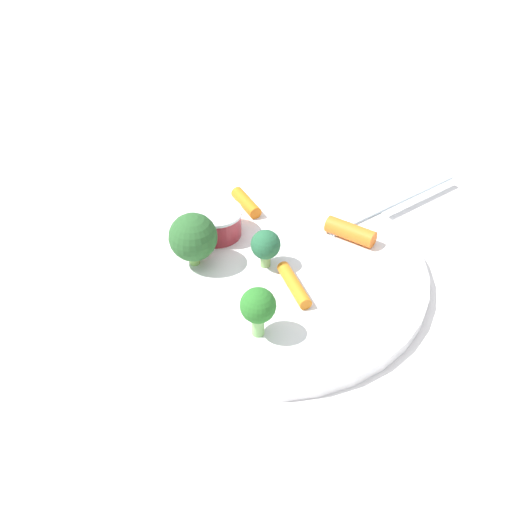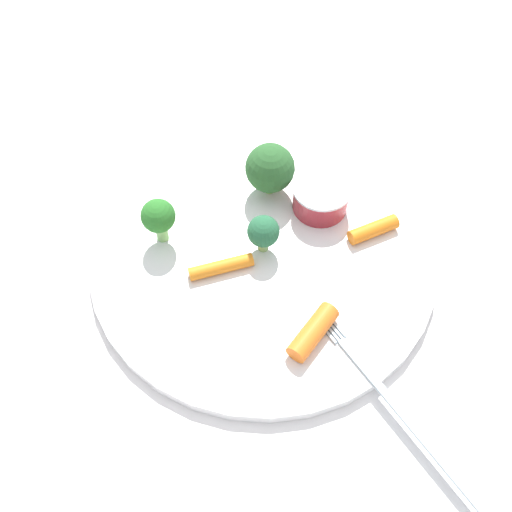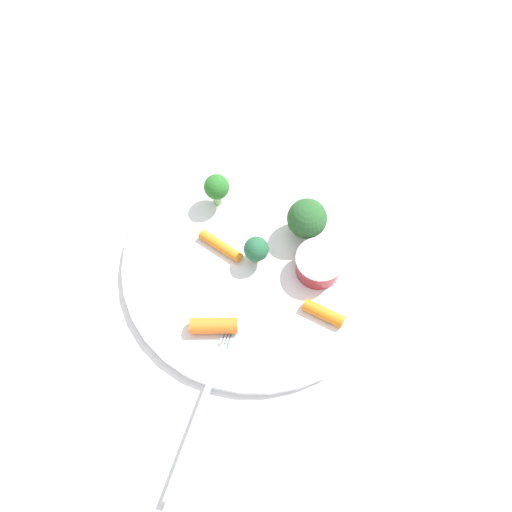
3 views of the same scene
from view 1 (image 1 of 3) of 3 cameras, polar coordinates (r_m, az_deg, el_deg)
ground_plane at (r=0.62m, az=0.86°, el=-1.72°), size 2.40×2.40×0.00m
plate at (r=0.61m, az=0.86°, el=-1.29°), size 0.32×0.32×0.01m
sauce_cup at (r=0.64m, az=-3.70°, el=3.13°), size 0.06×0.06×0.03m
broccoli_floret_0 at (r=0.60m, az=0.81°, el=1.17°), size 0.03×0.03×0.04m
broccoli_floret_1 at (r=0.60m, az=-5.82°, el=1.72°), size 0.05×0.05×0.06m
broccoli_floret_2 at (r=0.52m, az=0.19°, el=-4.71°), size 0.03×0.03×0.05m
carrot_stick_0 at (r=0.58m, az=3.52°, el=-2.67°), size 0.02×0.06×0.01m
carrot_stick_1 at (r=0.69m, az=-0.92°, el=4.94°), size 0.01×0.05×0.01m
carrot_stick_2 at (r=0.64m, az=8.81°, el=2.12°), size 0.04×0.05×0.02m
fork at (r=0.71m, az=12.43°, el=4.67°), size 0.19×0.04×0.00m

